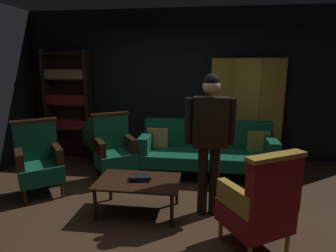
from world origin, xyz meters
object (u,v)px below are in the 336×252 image
armchair_gilt_accent (260,204)px  book_black_cloth (141,176)px  coffee_table (138,184)px  armchair_wing_right (114,149)px  potted_plant (100,135)px  folding_screen (246,110)px  standing_figure (210,133)px  book_navy_cloth (141,179)px  bookshelf (69,102)px  armchair_wing_left (39,160)px  velvet_couch (207,148)px

armchair_gilt_accent → book_black_cloth: (-1.31, 0.59, -0.03)m
coffee_table → armchair_wing_right: (-0.63, 1.00, 0.12)m
armchair_gilt_accent → armchair_wing_right: (-1.97, 1.56, 0.00)m
book_black_cloth → potted_plant: bearing=124.9°
book_black_cloth → coffee_table: bearing=-140.5°
folding_screen → standing_figure: (-0.66, -2.02, 0.04)m
standing_figure → book_navy_cloth: size_ratio=7.41×
coffee_table → book_black_cloth: (0.03, 0.03, 0.09)m
bookshelf → book_navy_cloth: 2.90m
bookshelf → coffee_table: 2.91m
armchair_gilt_accent → armchair_wing_left: same height
potted_plant → book_navy_cloth: potted_plant is taller
potted_plant → coffee_table: bearing=-56.3°
armchair_wing_left → potted_plant: bearing=72.8°
bookshelf → armchair_gilt_accent: (3.22, -2.67, -0.57)m
armchair_wing_right → standing_figure: (1.48, -0.92, 0.54)m
coffee_table → book_black_cloth: 0.10m
book_navy_cloth → armchair_wing_right: bearing=124.1°
standing_figure → book_black_cloth: size_ratio=6.79×
velvet_couch → armchair_wing_right: bearing=-166.0°
armchair_gilt_accent → bookshelf: bearing=140.3°
armchair_gilt_accent → potted_plant: armchair_gilt_accent is taller
velvet_couch → armchair_gilt_accent: bearing=-75.0°
armchair_wing_left → potted_plant: 1.36m
standing_figure → potted_plant: standing_figure is taller
armchair_wing_right → book_black_cloth: bearing=-55.9°
book_black_cloth → velvet_couch: bearing=59.5°
book_navy_cloth → potted_plant: bearing=124.9°
bookshelf → standing_figure: size_ratio=1.20×
standing_figure → potted_plant: 2.54m
armchair_wing_left → armchair_wing_right: bearing=37.2°
velvet_couch → potted_plant: (-1.92, 0.28, 0.08)m
potted_plant → book_navy_cloth: bearing=-55.1°
potted_plant → book_navy_cloth: (1.13, -1.62, -0.10)m
potted_plant → standing_figure: bearing=-38.7°
armchair_wing_left → potted_plant: armchair_wing_left is taller
velvet_couch → coffee_table: 1.60m
bookshelf → book_navy_cloth: bookshelf is taller
bookshelf → coffee_table: (1.88, -2.11, -0.69)m
bookshelf → coffee_table: bearing=-48.3°
armchair_wing_right → book_navy_cloth: (0.66, -0.98, -0.06)m
bookshelf → book_navy_cloth: size_ratio=8.92×
standing_figure → folding_screen: bearing=71.9°
armchair_wing_right → bookshelf: bearing=138.5°
folding_screen → bookshelf: size_ratio=0.93×
standing_figure → book_black_cloth: 0.99m
bookshelf → velvet_couch: 2.87m
folding_screen → book_black_cloth: (-1.48, -2.08, -0.52)m
standing_figure → armchair_gilt_accent: bearing=-52.9°
folding_screen → armchair_gilt_accent: folding_screen is taller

